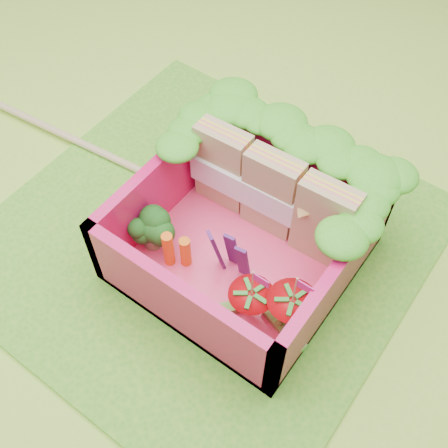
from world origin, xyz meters
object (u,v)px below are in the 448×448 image
strawberry_right (290,312)px  chopsticks (101,152)px  broccoli (150,227)px  strawberry_left (251,305)px  bento_box (243,233)px  sandwich_stack (272,194)px

strawberry_right → chopsticks: strawberry_right is taller
strawberry_right → chopsticks: size_ratio=0.22×
broccoli → chopsticks: (-0.84, 0.40, -0.21)m
strawberry_left → strawberry_right: bearing=22.8°
broccoli → strawberry_right: 1.00m
broccoli → chopsticks: broccoli is taller
bento_box → strawberry_right: size_ratio=2.47×
broccoli → strawberry_left: bearing=-4.0°
strawberry_right → sandwich_stack: bearing=131.9°
strawberry_left → strawberry_right: (0.21, 0.09, 0.01)m
broccoli → chopsticks: bearing=154.7°
bento_box → broccoli: (-0.50, -0.27, -0.04)m
chopsticks → sandwich_stack: bearing=7.6°
strawberry_left → chopsticks: bearing=164.5°
sandwich_stack → strawberry_right: sandwich_stack is taller
broccoli → strawberry_left: 0.79m
bento_box → sandwich_stack: bearing=89.0°
bento_box → broccoli: bento_box is taller
sandwich_stack → broccoli: size_ratio=3.50×
strawberry_right → chopsticks: bearing=168.8°
strawberry_left → sandwich_stack: bearing=113.9°
strawberry_left → strawberry_right: size_ratio=0.95×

